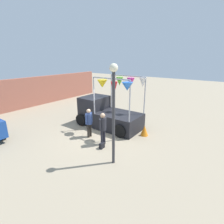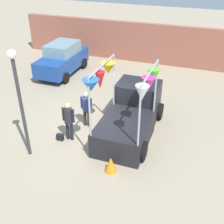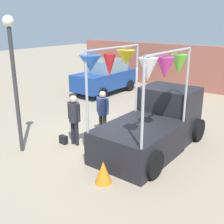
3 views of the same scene
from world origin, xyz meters
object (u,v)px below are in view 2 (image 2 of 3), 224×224
person_customer (68,118)px  street_lamp (18,91)px  handbag (60,137)px  parked_car (62,59)px  folded_kite_bundle_tangerine (111,165)px  person_vendor (86,106)px  vendor_truck (131,112)px

person_customer → street_lamp: 2.36m
handbag → street_lamp: 2.86m
parked_car → handbag: parked_car is taller
folded_kite_bundle_tangerine → street_lamp: bearing=-177.6°
person_vendor → folded_kite_bundle_tangerine: 3.19m
person_vendor → parked_car: bearing=127.9°
vendor_truck → person_vendor: size_ratio=2.56×
vendor_truck → parked_car: 7.39m
person_vendor → street_lamp: 3.29m
parked_car → handbag: bearing=-62.7°
person_customer → handbag: 0.97m
parked_car → person_customer: 7.09m
person_customer → folded_kite_bundle_tangerine: bearing=-29.0°
person_customer → street_lamp: (-1.01, -1.37, 1.64)m
vendor_truck → person_customer: bearing=-145.7°
vendor_truck → folded_kite_bundle_tangerine: vendor_truck is taller
person_vendor → handbag: person_vendor is taller
parked_car → street_lamp: 8.10m
parked_car → street_lamp: size_ratio=0.98×
person_vendor → handbag: bearing=-113.2°
person_vendor → street_lamp: (-1.25, -2.54, 1.67)m
street_lamp → folded_kite_bundle_tangerine: street_lamp is taller
handbag → street_lamp: (-0.66, -1.17, 2.52)m
vendor_truck → parked_car: vendor_truck is taller
handbag → person_vendor: bearing=66.8°
vendor_truck → street_lamp: street_lamp is taller
street_lamp → handbag: bearing=60.6°
handbag → parked_car: bearing=117.3°
person_customer → street_lamp: street_lamp is taller
handbag → street_lamp: street_lamp is taller
vendor_truck → handbag: (-2.50, -1.67, -0.75)m
parked_car → handbag: size_ratio=14.29×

